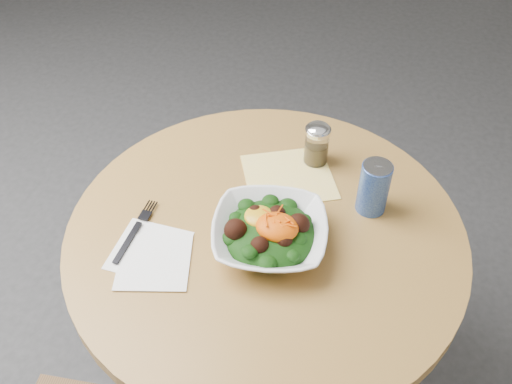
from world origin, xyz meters
TOP-DOWN VIEW (x-y plane):
  - table at (0.00, 0.00)m, footprint 0.90×0.90m
  - cloth_napkin at (0.01, 0.18)m, footprint 0.28×0.27m
  - paper_napkins at (-0.21, -0.14)m, footprint 0.19×0.20m
  - salad_bowl at (0.02, -0.04)m, footprint 0.29×0.29m
  - fork at (-0.28, -0.08)m, footprint 0.03×0.19m
  - spice_shaker at (0.06, 0.26)m, footprint 0.06×0.06m
  - beverage_can at (0.22, 0.13)m, footprint 0.07×0.07m

SIDE VIEW (x-z plane):
  - table at x=0.00m, z-range 0.18..0.93m
  - cloth_napkin at x=0.01m, z-range 0.75..0.75m
  - paper_napkins at x=-0.21m, z-range 0.75..0.75m
  - fork at x=-0.28m, z-range 0.75..0.76m
  - salad_bowl at x=0.02m, z-range 0.74..0.83m
  - spice_shaker at x=0.06m, z-range 0.75..0.86m
  - beverage_can at x=0.22m, z-range 0.75..0.88m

